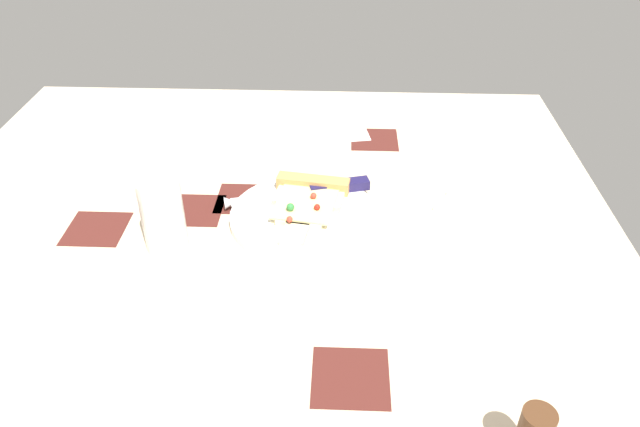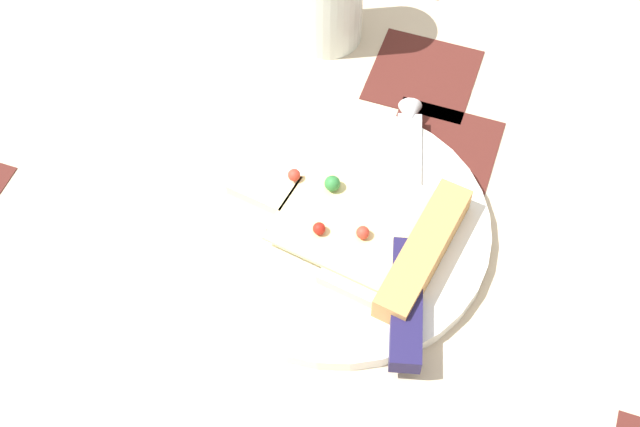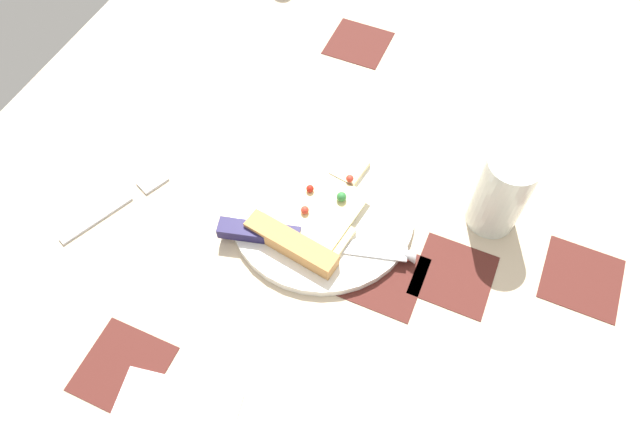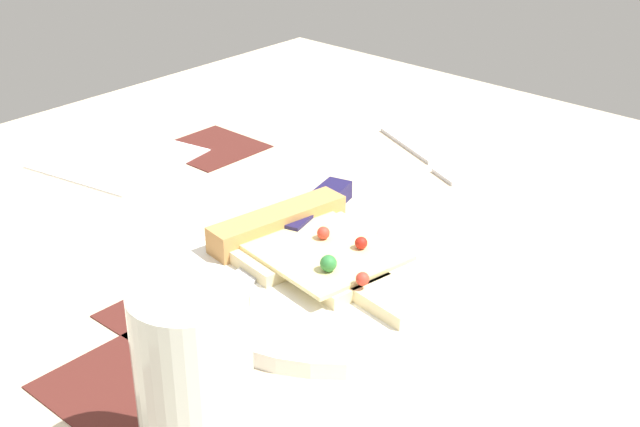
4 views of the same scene
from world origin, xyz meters
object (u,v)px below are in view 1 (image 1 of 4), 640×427
object	(u,v)px
drinking_glass	(163,215)
napkin	(333,127)
pizza_slice	(307,200)
plate	(304,216)
fork	(452,190)
knife	(312,190)

from	to	relation	value
drinking_glass	napkin	xyz separation A→B (cm)	(-39.56, 23.57, -5.59)
pizza_slice	napkin	size ratio (longest dim) A/B	1.42
pizza_slice	plate	bearing A→B (deg)	90.15
plate	fork	bearing A→B (deg)	110.45
napkin	plate	bearing A→B (deg)	-6.74
drinking_glass	fork	distance (cm)	47.68
plate	knife	world-z (taller)	knife
knife	fork	bearing A→B (deg)	-96.59
napkin	drinking_glass	bearing A→B (deg)	-30.79
knife	napkin	bearing A→B (deg)	-20.94
pizza_slice	drinking_glass	world-z (taller)	drinking_glass
plate	drinking_glass	xyz separation A→B (cm)	(7.65, -19.80, 5.16)
knife	drinking_glass	world-z (taller)	drinking_glass
drinking_glass	fork	size ratio (longest dim) A/B	0.79
plate	knife	xyz separation A→B (cm)	(-5.71, 1.00, 1.24)
fork	napkin	distance (cm)	30.79
plate	pizza_slice	world-z (taller)	pizza_slice
pizza_slice	napkin	xyz separation A→B (cm)	(-29.35, 3.37, -1.86)
knife	napkin	world-z (taller)	knife
pizza_slice	knife	xyz separation A→B (cm)	(-3.15, 0.60, -0.19)
knife	napkin	xyz separation A→B (cm)	(-26.20, 2.78, -1.68)
fork	pizza_slice	bearing A→B (deg)	38.96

